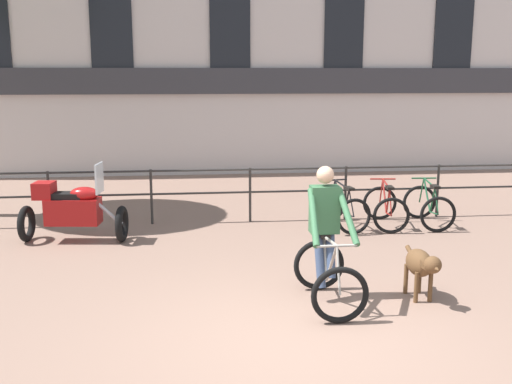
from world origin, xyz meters
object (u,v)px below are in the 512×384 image
parked_bicycle_mid_right (428,207)px  parked_bicycle_mid_left (385,208)px  cyclist_with_bike (327,243)px  parked_motorcycle (72,209)px  dog (421,265)px  parked_bicycle_near_lamp (342,209)px

parked_bicycle_mid_right → parked_bicycle_mid_left: bearing=3.2°
cyclist_with_bike → parked_bicycle_mid_right: (2.76, 3.54, -0.41)m
parked_bicycle_mid_left → parked_bicycle_mid_right: 0.83m
cyclist_with_bike → parked_motorcycle: size_ratio=0.94×
dog → cyclist_with_bike: bearing=173.1°
parked_motorcycle → parked_bicycle_mid_right: size_ratio=1.58×
parked_bicycle_mid_left → parked_bicycle_mid_right: size_ratio=1.03×
dog → parked_bicycle_near_lamp: size_ratio=0.77×
dog → parked_bicycle_mid_left: size_ratio=0.79×
parked_motorcycle → parked_bicycle_mid_left: (5.60, 0.42, -0.20)m
dog → parked_bicycle_near_lamp: parked_bicycle_near_lamp is taller
parked_bicycle_mid_right → parked_motorcycle: bearing=6.9°
dog → parked_bicycle_near_lamp: bearing=88.5°
parked_bicycle_near_lamp → parked_bicycle_mid_left: size_ratio=1.03×
dog → parked_motorcycle: parked_motorcycle is taller
parked_motorcycle → parked_bicycle_near_lamp: 4.79m
parked_bicycle_near_lamp → parked_bicycle_mid_left: 0.83m
parked_bicycle_mid_left → parked_bicycle_near_lamp: bearing=6.5°
dog → parked_bicycle_mid_right: parked_bicycle_mid_right is taller
parked_bicycle_mid_left → parked_motorcycle: bearing=10.8°
parked_motorcycle → parked_bicycle_near_lamp: bearing=-78.4°
parked_motorcycle → parked_bicycle_mid_right: (6.44, 0.42, -0.20)m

